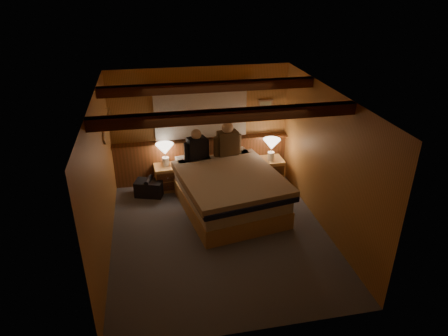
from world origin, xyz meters
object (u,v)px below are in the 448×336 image
object	(u,v)px
person_left	(197,147)
nightstand_left	(167,178)
nightstand_right	(270,171)
bed	(228,190)
lamp_right	(272,146)
duffel_bag	(149,188)
person_right	(227,142)
lamp_left	(165,151)

from	to	relation	value
person_left	nightstand_left	bearing A→B (deg)	143.96
nightstand_left	person_left	bearing A→B (deg)	-24.94
nightstand_left	nightstand_right	size ratio (longest dim) A/B	0.91
bed	person_left	distance (m)	1.06
lamp_right	person_left	world-z (taller)	person_left
bed	lamp_right	xyz separation A→B (m)	(1.04, 0.75, 0.50)
duffel_bag	bed	bearing A→B (deg)	-10.46
lamp_right	person_left	size ratio (longest dim) A/B	0.73
nightstand_right	person_right	world-z (taller)	person_right
nightstand_left	person_right	bearing A→B (deg)	-11.30
bed	lamp_left	distance (m)	1.55
lamp_left	person_left	size ratio (longest dim) A/B	0.74
bed	person_left	size ratio (longest dim) A/B	3.89
nightstand_left	person_right	distance (m)	1.46
nightstand_left	lamp_right	distance (m)	2.22
nightstand_right	lamp_right	xyz separation A→B (m)	(-0.01, -0.04, 0.60)
person_right	duffel_bag	distance (m)	1.80
bed	lamp_right	size ratio (longest dim) A/B	5.34
person_left	person_right	xyz separation A→B (m)	(0.62, 0.07, 0.03)
nightstand_left	lamp_left	distance (m)	0.59
bed	lamp_left	bearing A→B (deg)	126.79
nightstand_left	duffel_bag	distance (m)	0.43
bed	nightstand_left	bearing A→B (deg)	127.88
duffel_bag	nightstand_right	bearing A→B (deg)	18.17
lamp_left	duffel_bag	bearing A→B (deg)	-147.09
lamp_left	person_right	xyz separation A→B (m)	(1.22, -0.21, 0.18)
nightstand_left	person_right	xyz separation A→B (m)	(1.23, -0.18, 0.77)
person_right	lamp_right	bearing A→B (deg)	-12.13
bed	lamp_left	size ratio (longest dim) A/B	5.23
nightstand_right	lamp_right	world-z (taller)	lamp_right
bed	person_right	bearing A→B (deg)	69.77
bed	lamp_left	xyz separation A→B (m)	(-1.08, 1.01, 0.45)
nightstand_left	lamp_right	bearing A→B (deg)	-9.25
nightstand_left	bed	bearing A→B (deg)	-45.29
person_left	nightstand_right	bearing A→B (deg)	-12.14
nightstand_right	person_right	distance (m)	1.17
nightstand_left	lamp_left	bearing A→B (deg)	80.82
person_left	duffel_bag	distance (m)	1.27
lamp_right	person_left	distance (m)	1.52
bed	person_right	world-z (taller)	person_right
lamp_right	person_right	bearing A→B (deg)	176.76
nightstand_left	nightstand_right	bearing A→B (deg)	-8.11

